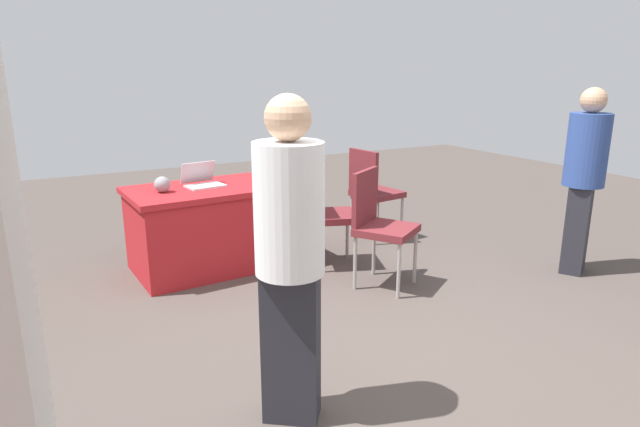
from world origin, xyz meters
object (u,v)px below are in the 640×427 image
(table_foreground, at_px, (215,226))
(chair_aisle, at_px, (379,220))
(person_presenter, at_px, (584,173))
(chair_by_pillar, at_px, (372,188))
(scissors_red, at_px, (256,182))
(chair_tucked_left, at_px, (323,209))
(laptop_silver, at_px, (203,182))
(person_organiser, at_px, (290,249))
(yarn_ball, at_px, (162,184))

(table_foreground, distance_m, chair_aisle, 1.52)
(person_presenter, bearing_deg, chair_by_pillar, -86.84)
(person_presenter, xyz_separation_m, scissors_red, (2.38, -1.61, -0.14))
(chair_tucked_left, height_order, laptop_silver, laptop_silver)
(table_foreground, height_order, person_presenter, person_presenter)
(chair_tucked_left, bearing_deg, table_foreground, -96.97)
(person_presenter, distance_m, person_organiser, 3.20)
(laptop_silver, height_order, yarn_ball, laptop_silver)
(table_foreground, relative_size, scissors_red, 8.45)
(chair_aisle, relative_size, scissors_red, 5.39)
(chair_tucked_left, relative_size, person_organiser, 0.57)
(chair_by_pillar, bearing_deg, scissors_red, -94.69)
(table_foreground, xyz_separation_m, chair_by_pillar, (-1.72, -0.00, 0.18))
(person_presenter, bearing_deg, chair_aisle, -47.99)
(yarn_ball, relative_size, scissors_red, 0.75)
(yarn_ball, bearing_deg, scissors_red, 179.14)
(table_foreground, xyz_separation_m, scissors_red, (-0.39, 0.06, 0.38))
(laptop_silver, bearing_deg, table_foreground, 142.60)
(table_foreground, height_order, person_organiser, person_organiser)
(laptop_silver, relative_size, yarn_ball, 2.63)
(person_presenter, distance_m, laptop_silver, 3.32)
(chair_tucked_left, distance_m, person_presenter, 2.28)
(person_organiser, relative_size, laptop_silver, 4.67)
(yarn_ball, bearing_deg, chair_aisle, 145.41)
(table_foreground, bearing_deg, scissors_red, 171.88)
(table_foreground, distance_m, laptop_silver, 0.42)
(table_foreground, bearing_deg, chair_by_pillar, -179.84)
(laptop_silver, bearing_deg, person_organiser, 74.96)
(person_organiser, relative_size, yarn_ball, 12.28)
(laptop_silver, relative_size, scissors_red, 1.98)
(table_foreground, distance_m, chair_tucked_left, 1.00)
(chair_aisle, bearing_deg, laptop_silver, -76.94)
(chair_tucked_left, bearing_deg, yarn_ball, -86.77)
(chair_tucked_left, relative_size, person_presenter, 0.59)
(chair_tucked_left, xyz_separation_m, person_presenter, (-1.90, 1.21, 0.36))
(chair_tucked_left, distance_m, chair_aisle, 0.65)
(person_presenter, bearing_deg, yarn_ball, -55.89)
(chair_by_pillar, distance_m, person_presenter, 2.00)
(person_organiser, height_order, laptop_silver, person_organiser)
(chair_aisle, xyz_separation_m, chair_by_pillar, (-0.67, -1.08, -0.01))
(chair_by_pillar, xyz_separation_m, person_organiser, (2.07, 2.35, 0.37))
(chair_by_pillar, distance_m, person_organiser, 3.15)
(table_foreground, relative_size, yarn_ball, 11.25)
(laptop_silver, xyz_separation_m, yarn_ball, (0.37, 0.08, 0.03))
(table_foreground, height_order, laptop_silver, laptop_silver)
(yarn_ball, height_order, scissors_red, yarn_ball)
(chair_aisle, relative_size, person_presenter, 0.60)
(chair_tucked_left, bearing_deg, person_presenter, 78.10)
(person_organiser, bearing_deg, scissors_red, -71.64)
(person_organiser, bearing_deg, person_presenter, -131.30)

